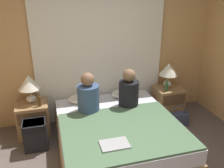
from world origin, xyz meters
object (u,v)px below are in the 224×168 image
object	(u,v)px
beer_bottle_on_left_stand	(39,101)
backpack_on_floor	(35,134)
pillow_left	(83,98)
beer_bottle_on_right_stand	(166,87)
nightstand_right	(168,101)
nightstand_left	(34,119)
person_left_in_bed	(88,96)
pillow_right	(125,93)
handbag_on_floor	(178,119)
person_right_in_bed	(129,91)
lamp_right	(169,70)
laptop_on_bed	(115,144)
lamp_left	(29,84)
bed	(117,134)

from	to	relation	value
beer_bottle_on_left_stand	backpack_on_floor	distance (m)	0.49
pillow_left	beer_bottle_on_right_stand	xyz separation A→B (m)	(1.43, -0.15, 0.10)
nightstand_right	beer_bottle_on_left_stand	xyz separation A→B (m)	(-2.23, -0.11, 0.35)
nightstand_left	backpack_on_floor	bearing A→B (deg)	-85.69
nightstand_right	person_left_in_bed	bearing A→B (deg)	-168.23
pillow_right	handbag_on_floor	bearing A→B (deg)	-29.60
person_right_in_bed	beer_bottle_on_right_stand	distance (m)	0.80
person_right_in_bed	beer_bottle_on_right_stand	bearing A→B (deg)	15.09
lamp_right	pillow_right	distance (m)	0.88
lamp_right	laptop_on_bed	size ratio (longest dim) A/B	1.31
person_left_in_bed	backpack_on_floor	bearing A→B (deg)	-173.22
lamp_right	pillow_left	distance (m)	1.59
pillow_left	laptop_on_bed	size ratio (longest dim) A/B	1.43
lamp_right	pillow_left	xyz separation A→B (m)	(-1.55, -0.02, -0.34)
lamp_left	person_right_in_bed	world-z (taller)	person_right_in_bed
beer_bottle_on_right_stand	laptop_on_bed	bearing A→B (deg)	-137.43
nightstand_left	person_left_in_bed	distance (m)	1.00
pillow_left	person_right_in_bed	size ratio (longest dim) A/B	0.78
lamp_right	person_right_in_bed	bearing A→B (deg)	-156.73
laptop_on_bed	lamp_right	bearing A→B (deg)	44.02
bed	backpack_on_floor	distance (m)	1.19
nightstand_right	lamp_right	distance (m)	0.58
lamp_right	person_left_in_bed	xyz separation A→B (m)	(-1.52, -0.38, -0.14)
backpack_on_floor	handbag_on_floor	xyz separation A→B (m)	(2.32, -0.00, -0.12)
nightstand_left	beer_bottle_on_left_stand	xyz separation A→B (m)	(0.13, -0.11, 0.35)
lamp_right	backpack_on_floor	distance (m)	2.45
person_right_in_bed	beer_bottle_on_right_stand	world-z (taller)	person_right_in_bed
person_left_in_bed	pillow_right	bearing A→B (deg)	26.86
nightstand_right	laptop_on_bed	bearing A→B (deg)	-137.33
lamp_left	person_right_in_bed	xyz separation A→B (m)	(1.48, -0.38, -0.14)
pillow_right	backpack_on_floor	bearing A→B (deg)	-163.31
bed	handbag_on_floor	distance (m)	1.21
person_right_in_bed	pillow_right	bearing A→B (deg)	79.31
person_left_in_bed	pillow_left	bearing A→B (deg)	94.37
person_left_in_bed	handbag_on_floor	world-z (taller)	person_left_in_bed
bed	beer_bottle_on_left_stand	world-z (taller)	beer_bottle_on_left_stand
pillow_left	beer_bottle_on_right_stand	bearing A→B (deg)	-6.06
bed	pillow_right	xyz separation A→B (m)	(0.37, 0.75, 0.29)
nightstand_right	beer_bottle_on_left_stand	world-z (taller)	beer_bottle_on_left_stand
pillow_right	handbag_on_floor	xyz separation A→B (m)	(0.80, -0.46, -0.38)
bed	handbag_on_floor	world-z (taller)	bed
backpack_on_floor	lamp_left	bearing A→B (deg)	93.75
handbag_on_floor	lamp_left	bearing A→B (deg)	168.56
lamp_right	person_right_in_bed	size ratio (longest dim) A/B	0.72
laptop_on_bed	pillow_right	bearing A→B (deg)	66.42
pillow_right	person_left_in_bed	world-z (taller)	person_left_in_bed
bed	pillow_left	bearing A→B (deg)	116.20
person_left_in_bed	person_right_in_bed	size ratio (longest dim) A/B	1.00
pillow_right	laptop_on_bed	xyz separation A→B (m)	(-0.58, -1.32, -0.02)
nightstand_right	person_left_in_bed	distance (m)	1.61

